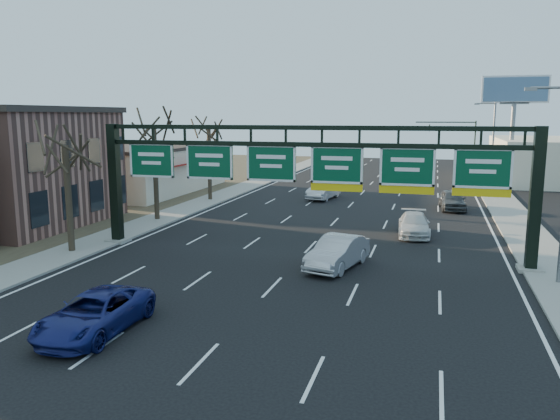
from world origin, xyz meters
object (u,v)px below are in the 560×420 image
(sign_gantry, at_px, (306,173))
(car_blue_suv, at_px, (95,313))
(car_white_wagon, at_px, (414,224))
(car_silver_sedan, at_px, (338,252))

(sign_gantry, distance_m, car_blue_suv, 14.15)
(car_blue_suv, distance_m, car_white_wagon, 22.32)
(sign_gantry, height_order, car_silver_sedan, sign_gantry)
(car_white_wagon, bearing_deg, sign_gantry, -131.97)
(sign_gantry, relative_size, car_blue_suv, 4.77)
(sign_gantry, relative_size, car_silver_sedan, 5.00)
(car_silver_sedan, bearing_deg, car_white_wagon, 82.50)
(car_silver_sedan, bearing_deg, car_blue_suv, -109.31)
(car_silver_sedan, height_order, car_white_wagon, car_silver_sedan)
(sign_gantry, xyz_separation_m, car_silver_sedan, (2.14, -2.01, -3.82))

